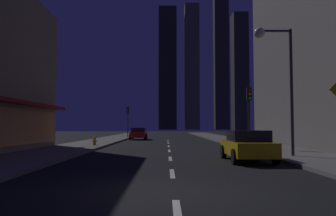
% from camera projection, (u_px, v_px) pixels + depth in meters
% --- Properties ---
extents(ground_plane, '(78.00, 136.00, 0.10)m').
position_uv_depth(ground_plane, '(168.00, 140.00, 40.10)').
color(ground_plane, black).
extents(sidewalk_right, '(4.00, 76.00, 0.15)m').
position_uv_depth(sidewalk_right, '(225.00, 139.00, 40.15)').
color(sidewalk_right, '#605E59').
rests_on(sidewalk_right, ground).
extents(sidewalk_left, '(4.00, 76.00, 0.15)m').
position_uv_depth(sidewalk_left, '(110.00, 139.00, 40.06)').
color(sidewalk_left, '#605E59').
rests_on(sidewalk_left, ground).
extents(lane_marking_center, '(0.16, 33.40, 0.01)m').
position_uv_depth(lane_marking_center, '(169.00, 151.00, 21.73)').
color(lane_marking_center, silver).
rests_on(lane_marking_center, ground).
extents(skyscraper_distant_tall, '(8.73, 7.87, 60.81)m').
position_uv_depth(skyscraper_distant_tall, '(168.00, 68.00, 163.73)').
color(skyscraper_distant_tall, '#2E2C22').
rests_on(skyscraper_distant_tall, ground).
extents(skyscraper_distant_mid, '(6.88, 7.76, 61.06)m').
position_uv_depth(skyscraper_distant_mid, '(192.00, 67.00, 160.35)').
color(skyscraper_distant_mid, '#5E5946').
rests_on(skyscraper_distant_mid, ground).
extents(skyscraper_distant_short, '(7.18, 6.12, 69.12)m').
position_uv_depth(skyscraper_distant_short, '(221.00, 61.00, 166.52)').
color(skyscraper_distant_short, '#3F3C2F').
rests_on(skyscraper_distant_short, ground).
extents(skyscraper_distant_slender, '(5.49, 6.65, 43.84)m').
position_uv_depth(skyscraper_distant_slender, '(240.00, 72.00, 123.02)').
color(skyscraper_distant_slender, '#3C392D').
rests_on(skyscraper_distant_slender, ground).
extents(car_parked_near, '(1.98, 4.24, 1.45)m').
position_uv_depth(car_parked_near, '(247.00, 145.00, 15.43)').
color(car_parked_near, gold).
rests_on(car_parked_near, ground).
extents(car_parked_far, '(1.98, 4.24, 1.45)m').
position_uv_depth(car_parked_far, '(138.00, 134.00, 40.33)').
color(car_parked_far, '#B21919').
rests_on(car_parked_far, ground).
extents(fire_hydrant_far_left, '(0.42, 0.30, 0.65)m').
position_uv_depth(fire_hydrant_far_left, '(95.00, 141.00, 26.13)').
color(fire_hydrant_far_left, gold).
rests_on(fire_hydrant_far_left, sidewalk_left).
extents(traffic_light_near_right, '(0.32, 0.48, 4.20)m').
position_uv_depth(traffic_light_near_right, '(249.00, 104.00, 22.71)').
color(traffic_light_near_right, '#2D2D2D').
rests_on(traffic_light_near_right, sidewalk_right).
extents(traffic_light_far_left, '(0.32, 0.48, 4.20)m').
position_uv_depth(traffic_light_far_left, '(128.00, 115.00, 45.38)').
color(traffic_light_far_left, '#2D2D2D').
rests_on(traffic_light_far_left, sidewalk_left).
extents(street_lamp_right, '(1.96, 0.56, 6.58)m').
position_uv_depth(street_lamp_right, '(275.00, 59.00, 16.89)').
color(street_lamp_right, '#38383D').
rests_on(street_lamp_right, sidewalk_right).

